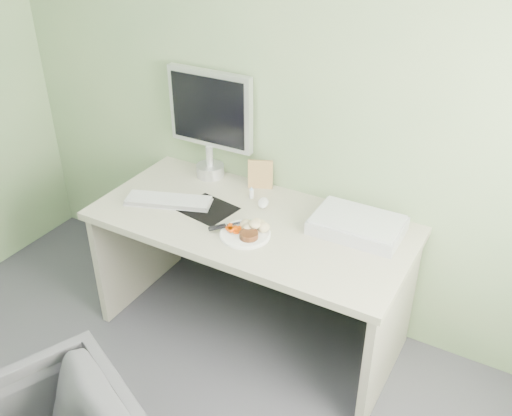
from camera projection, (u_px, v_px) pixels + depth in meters
The scene contains 14 objects.
wall_back at pixel (289, 77), 2.78m from camera, with size 3.50×3.50×0.00m, color #8CA171.
desk at pixel (251, 250), 2.92m from camera, with size 1.60×0.75×0.73m.
plate at pixel (245, 234), 2.70m from camera, with size 0.24×0.24×0.01m, color white.
steak at pixel (249, 235), 2.66m from camera, with size 0.09×0.09×0.03m, color black.
potato_pile at pixel (256, 224), 2.71m from camera, with size 0.11×0.08×0.06m, color #A3864F.
carrot_heap at pixel (233, 228), 2.70m from camera, with size 0.06×0.05×0.04m, color #E84B04.
steak_knife at pixel (224, 226), 2.73m from camera, with size 0.15×0.18×0.02m.
mousepad at pixel (208, 209), 2.91m from camera, with size 0.25×0.22×0.00m, color black.
keyboard at pixel (168, 200), 2.96m from camera, with size 0.44×0.13×0.02m, color white.
computer_mouse at pixel (263, 203), 2.93m from camera, with size 0.05×0.10×0.03m, color white.
photo_frame at pixel (260, 174), 3.06m from camera, with size 0.13×0.02×0.17m, color #9E7C49.
eyedrop_bottle at pixel (251, 193), 2.99m from camera, with size 0.02×0.02×0.07m.
scanner at pixel (357, 226), 2.72m from camera, with size 0.43×0.28×0.07m, color silver.
monitor at pixel (210, 118), 3.07m from camera, with size 0.50×0.16×0.60m.
Camera 1 is at (1.20, -0.44, 2.24)m, focal length 40.00 mm.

